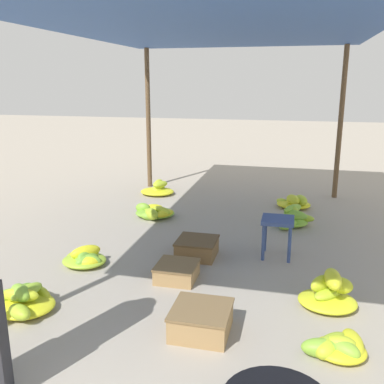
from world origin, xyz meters
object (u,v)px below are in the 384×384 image
(banana_pile_right_0, at_px, (338,347))
(stool, at_px, (278,226))
(crate_near, at_px, (201,320))
(banana_pile_left_2, at_px, (85,258))
(banana_pile_left_1, at_px, (154,212))
(crate_far, at_px, (177,272))
(banana_pile_left_3, at_px, (158,189))
(banana_pile_right_3, at_px, (329,294))
(banana_pile_right_2, at_px, (294,202))
(banana_pile_left_0, at_px, (25,300))
(banana_pile_right_1, at_px, (292,218))
(crate_mid, at_px, (197,248))

(banana_pile_right_0, bearing_deg, stool, 106.76)
(stool, relative_size, crate_near, 0.98)
(stool, relative_size, banana_pile_left_2, 0.89)
(banana_pile_left_1, distance_m, crate_far, 2.00)
(banana_pile_left_3, xyz_separation_m, banana_pile_right_3, (2.56, -3.21, 0.03))
(banana_pile_left_2, xyz_separation_m, banana_pile_right_2, (2.09, 2.66, 0.01))
(banana_pile_left_0, height_order, banana_pile_left_1, banana_pile_left_0)
(banana_pile_right_1, relative_size, crate_mid, 1.47)
(banana_pile_right_2, relative_size, crate_near, 1.40)
(banana_pile_right_2, distance_m, banana_pile_right_3, 2.96)
(crate_near, bearing_deg, crate_far, 117.09)
(banana_pile_left_2, bearing_deg, banana_pile_left_3, 93.11)
(banana_pile_right_2, height_order, crate_mid, banana_pile_right_2)
(banana_pile_right_2, xyz_separation_m, crate_near, (-0.65, -3.58, 0.02))
(banana_pile_left_1, bearing_deg, banana_pile_left_2, -95.76)
(banana_pile_left_1, xyz_separation_m, banana_pile_left_2, (-0.17, -1.72, 0.01))
(banana_pile_left_3, bearing_deg, banana_pile_left_1, -74.60)
(banana_pile_left_1, height_order, banana_pile_right_3, banana_pile_right_3)
(banana_pile_left_3, bearing_deg, banana_pile_right_2, -6.78)
(stool, height_order, banana_pile_left_3, stool)
(stool, distance_m, banana_pile_left_1, 2.04)
(stool, distance_m, crate_far, 1.23)
(banana_pile_left_2, bearing_deg, banana_pile_left_0, -93.51)
(banana_pile_left_2, height_order, banana_pile_right_0, banana_pile_left_2)
(banana_pile_right_3, bearing_deg, banana_pile_left_1, 138.03)
(banana_pile_left_1, distance_m, banana_pile_right_2, 2.14)
(banana_pile_right_0, distance_m, banana_pile_right_3, 0.68)
(stool, bearing_deg, banana_pile_left_3, 133.01)
(crate_mid, bearing_deg, banana_pile_left_1, 126.49)
(banana_pile_right_0, relative_size, crate_near, 1.03)
(banana_pile_left_0, relative_size, crate_mid, 1.41)
(stool, bearing_deg, banana_pile_right_2, 85.03)
(banana_pile_left_3, relative_size, crate_far, 1.46)
(banana_pile_left_3, xyz_separation_m, crate_near, (1.60, -3.85, 0.02))
(banana_pile_left_1, relative_size, crate_near, 1.40)
(banana_pile_left_1, bearing_deg, banana_pile_left_3, 105.40)
(banana_pile_right_0, bearing_deg, banana_pile_left_3, 123.52)
(stool, bearing_deg, crate_far, -138.69)
(banana_pile_left_0, distance_m, banana_pile_right_1, 3.47)
(stool, relative_size, banana_pile_right_1, 0.69)
(stool, xyz_separation_m, banana_pile_right_1, (0.15, 1.09, -0.25))
(banana_pile_left_2, relative_size, crate_mid, 1.14)
(banana_pile_left_1, xyz_separation_m, crate_far, (0.84, -1.82, 0.01))
(banana_pile_right_1, distance_m, banana_pile_right_2, 0.87)
(stool, bearing_deg, banana_pile_right_3, -63.80)
(crate_far, bearing_deg, banana_pile_left_3, 111.22)
(banana_pile_left_2, distance_m, banana_pile_right_2, 3.38)
(banana_pile_right_1, height_order, crate_far, banana_pile_right_1)
(banana_pile_right_3, xyz_separation_m, crate_near, (-0.97, -0.63, -0.02))
(banana_pile_right_3, relative_size, crate_mid, 1.15)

